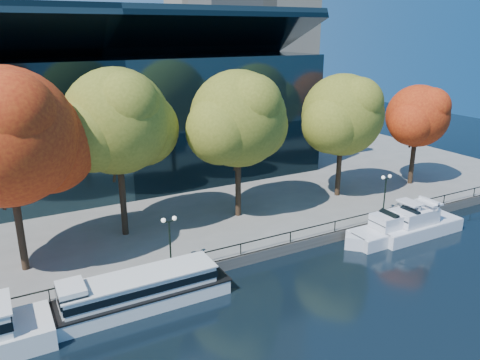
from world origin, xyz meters
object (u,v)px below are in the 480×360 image
lamp_2 (386,185)px  tree_1 (9,140)px  lamp_1 (169,229)px  cruiser_near (395,228)px  cruiser_far (415,225)px  tree_5 (419,117)px  tree_4 (344,117)px  tree_3 (240,121)px  tour_boat (129,293)px  tree_2 (119,124)px

lamp_2 → tree_1: bearing=172.1°
lamp_1 → cruiser_near: bearing=-9.3°
cruiser_far → tree_5: 16.03m
tree_4 → tree_5: size_ratio=1.14×
cruiser_far → tree_3: (-13.32, 10.48, 9.54)m
tree_1 → lamp_1: 13.32m
cruiser_far → cruiser_near: bearing=164.6°
tour_boat → tree_3: size_ratio=1.05×
cruiser_far → tree_2: bearing=155.1°
tree_3 → tour_boat: bearing=-145.9°
cruiser_far → tour_boat: bearing=178.1°
tree_1 → cruiser_far: bearing=-14.5°
cruiser_far → tree_3: size_ratio=0.73×
tree_1 → lamp_2: bearing=-7.9°
tree_1 → tree_2: tree_1 is taller
tree_2 → tree_3: 11.33m
tree_2 → cruiser_near: bearing=-25.7°
tour_boat → tree_1: 13.98m
tree_3 → lamp_1: 13.53m
tree_2 → tree_5: bearing=-3.1°
tree_2 → tree_4: bearing=-2.3°
cruiser_near → lamp_2: bearing=60.9°
tour_boat → lamp_1: (4.31, 3.11, 2.75)m
tree_1 → tree_3: 20.05m
tour_boat → lamp_1: size_ratio=3.78×
tree_5 → lamp_2: (-10.17, -5.54, -5.14)m
tree_2 → lamp_1: (1.43, -7.39, -7.29)m
tree_4 → lamp_1: tree_4 is taller
tree_5 → lamp_2: tree_5 is taller
tree_1 → tree_5: bearing=1.3°
tree_1 → tour_boat: bearing=-53.0°
cruiser_far → lamp_2: 4.95m
tree_2 → tree_1: bearing=-162.1°
tree_2 → lamp_2: tree_2 is taller
tree_3 → tree_4: tree_3 is taller
tour_boat → tree_4: (26.93, 9.54, 8.73)m
tree_3 → lamp_2: 16.15m
tree_4 → tree_5: (10.62, -0.89, -0.84)m
tree_3 → lamp_1: bearing=-146.8°
tree_2 → tree_3: (11.28, -0.93, -0.63)m
tour_boat → tree_3: 19.51m
tour_boat → tree_2: tree_2 is taller
lamp_1 → lamp_2: 23.07m
lamp_2 → tree_3: bearing=154.0°
tree_2 → lamp_2: size_ratio=3.73×
tree_3 → cruiser_far: bearing=-38.2°
tree_1 → lamp_2: 34.29m
tree_5 → lamp_1: bearing=-170.5°
tour_boat → cruiser_near: (25.45, -0.35, -0.19)m
tour_boat → cruiser_near: 25.45m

